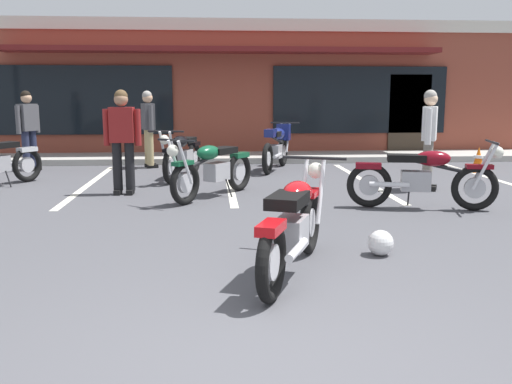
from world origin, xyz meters
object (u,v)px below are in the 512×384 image
Objects in this scene: person_by_back_row at (28,126)px; traffic_cone at (478,160)px; motorcycle_orange_scrambler at (277,145)px; person_near_building at (148,124)px; helmet_on_pavement at (381,243)px; motorcycle_silver_naked at (213,168)px; motorcycle_green_cafe_racer at (182,154)px; motorcycle_foreground_classic at (294,224)px; motorcycle_black_cruiser at (423,177)px; person_in_black_shirt at (429,134)px; person_in_shorts_foreground at (122,135)px.

person_by_back_row is 3.16× the size of traffic_cone.
motorcycle_orange_scrambler is 1.21× the size of person_near_building.
person_by_back_row is 8.85m from helmet_on_pavement.
motorcycle_orange_scrambler is at bearing 67.00° from motorcycle_silver_naked.
motorcycle_foreground_classic is at bearing -77.89° from motorcycle_green_cafe_racer.
motorcycle_black_cruiser and motorcycle_silver_naked have the same top height.
helmet_on_pavement is at bearing -63.77° from motorcycle_silver_naked.
person_in_black_shirt is 1.00× the size of person_in_shorts_foreground.
person_in_shorts_foreground is at bearing -163.19° from traffic_cone.
motorcycle_black_cruiser reaches higher than helmet_on_pavement.
motorcycle_silver_naked and motorcycle_orange_scrambler have the same top height.
motorcycle_foreground_classic is at bearing -123.89° from person_in_black_shirt.
motorcycle_green_cafe_racer is at bearing 158.38° from person_in_black_shirt.
motorcycle_black_cruiser and motorcycle_orange_scrambler have the same top height.
motorcycle_foreground_classic and motorcycle_green_cafe_racer have the same top height.
motorcycle_silver_naked is at bearing -42.29° from person_by_back_row.
person_by_back_row reaches higher than motorcycle_black_cruiser.
person_in_shorts_foreground is (-2.14, 4.32, 0.49)m from motorcycle_foreground_classic.
person_by_back_row is at bearing 121.65° from motorcycle_foreground_classic.
motorcycle_green_cafe_racer is 1.23× the size of person_in_shorts_foreground.
person_by_back_row is at bearing 157.62° from person_in_black_shirt.
motorcycle_green_cafe_racer and motorcycle_orange_scrambler have the same top height.
motorcycle_black_cruiser is at bearing -125.08° from traffic_cone.
motorcycle_black_cruiser is at bearing -34.32° from person_by_back_row.
person_in_black_shirt reaches higher than motorcycle_foreground_classic.
person_near_building is at bearing 89.04° from person_in_shorts_foreground.
motorcycle_green_cafe_racer is (-0.57, 2.09, 0.00)m from motorcycle_silver_naked.
motorcycle_orange_scrambler is at bearing -2.52° from person_by_back_row.
motorcycle_foreground_classic is 1.11× the size of motorcycle_silver_naked.
person_by_back_row is (-7.46, 3.07, 0.00)m from person_in_black_shirt.
motorcycle_green_cafe_racer reaches higher than helmet_on_pavement.
motorcycle_silver_naked is 3.67m from person_in_black_shirt.
motorcycle_orange_scrambler is 3.63m from person_in_black_shirt.
motorcycle_foreground_classic is at bearing -63.58° from person_in_shorts_foreground.
traffic_cone is at bearing 4.13° from motorcycle_green_cafe_racer.
motorcycle_silver_naked is at bearing 116.23° from helmet_on_pavement.
motorcycle_black_cruiser and motorcycle_green_cafe_racer have the same top height.
motorcycle_silver_naked is 1.08× the size of person_in_shorts_foreground.
motorcycle_foreground_classic is 1.20× the size of person_in_black_shirt.
motorcycle_green_cafe_racer is (-1.28, 5.98, 0.00)m from motorcycle_foreground_classic.
motorcycle_silver_naked is at bearing -113.00° from motorcycle_orange_scrambler.
helmet_on_pavement is at bearing -67.73° from motorcycle_green_cafe_racer.
motorcycle_black_cruiser is 1.77m from person_in_black_shirt.
motorcycle_foreground_classic is 5.23m from person_in_black_shirt.
motorcycle_green_cafe_racer is 5.92m from helmet_on_pavement.
motorcycle_black_cruiser is at bearing -70.56° from motorcycle_orange_scrambler.
helmet_on_pavement is 0.49× the size of traffic_cone.
person_in_black_shirt is 8.06m from person_by_back_row.
person_in_shorts_foreground is (-1.44, 0.43, 0.49)m from motorcycle_silver_naked.
person_near_building is (-0.81, 1.68, 0.49)m from motorcycle_green_cafe_racer.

